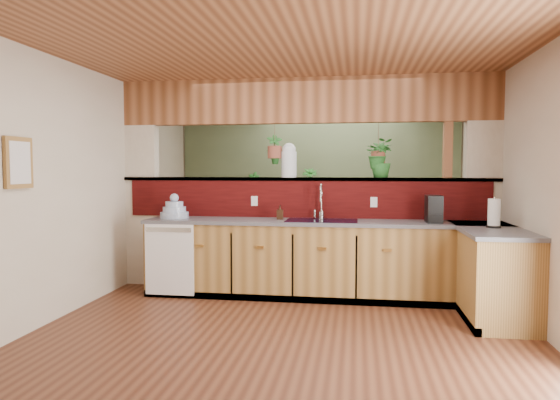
# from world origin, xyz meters

# --- Properties ---
(ground) EXTENTS (4.60, 7.00, 0.01)m
(ground) POSITION_xyz_m (0.00, 0.00, 0.00)
(ground) COLOR #512A19
(ground) RESTS_ON ground
(ceiling) EXTENTS (4.60, 7.00, 0.01)m
(ceiling) POSITION_xyz_m (0.00, 0.00, 2.60)
(ceiling) COLOR brown
(ceiling) RESTS_ON ground
(wall_back) EXTENTS (4.60, 0.02, 2.60)m
(wall_back) POSITION_xyz_m (0.00, 3.50, 1.30)
(wall_back) COLOR beige
(wall_back) RESTS_ON ground
(wall_front) EXTENTS (4.60, 0.02, 2.60)m
(wall_front) POSITION_xyz_m (0.00, -3.50, 1.30)
(wall_front) COLOR beige
(wall_front) RESTS_ON ground
(wall_left) EXTENTS (0.02, 7.00, 2.60)m
(wall_left) POSITION_xyz_m (-2.30, 0.00, 1.30)
(wall_left) COLOR beige
(wall_left) RESTS_ON ground
(wall_right) EXTENTS (0.02, 7.00, 2.60)m
(wall_right) POSITION_xyz_m (2.30, 0.00, 1.30)
(wall_right) COLOR beige
(wall_right) RESTS_ON ground
(pass_through_partition) EXTENTS (4.60, 0.21, 2.60)m
(pass_through_partition) POSITION_xyz_m (0.03, 1.35, 1.19)
(pass_through_partition) COLOR beige
(pass_through_partition) RESTS_ON ground
(pass_through_ledge) EXTENTS (4.60, 0.21, 0.04)m
(pass_through_ledge) POSITION_xyz_m (0.00, 1.35, 1.37)
(pass_through_ledge) COLOR brown
(pass_through_ledge) RESTS_ON ground
(header_beam) EXTENTS (4.60, 0.15, 0.55)m
(header_beam) POSITION_xyz_m (0.00, 1.35, 2.33)
(header_beam) COLOR brown
(header_beam) RESTS_ON ground
(sage_backwall) EXTENTS (4.55, 0.02, 2.55)m
(sage_backwall) POSITION_xyz_m (0.00, 3.48, 1.30)
(sage_backwall) COLOR #5C6F4B
(sage_backwall) RESTS_ON ground
(countertop) EXTENTS (4.14, 1.52, 0.90)m
(countertop) POSITION_xyz_m (0.84, 0.87, 0.45)
(countertop) COLOR olive
(countertop) RESTS_ON ground
(dishwasher) EXTENTS (0.58, 0.03, 0.82)m
(dishwasher) POSITION_xyz_m (-1.48, 0.66, 0.46)
(dishwasher) COLOR white
(dishwasher) RESTS_ON ground
(navy_sink) EXTENTS (0.82, 0.50, 0.18)m
(navy_sink) POSITION_xyz_m (0.25, 0.98, 0.82)
(navy_sink) COLOR black
(navy_sink) RESTS_ON countertop
(framed_print) EXTENTS (0.04, 0.35, 0.45)m
(framed_print) POSITION_xyz_m (-2.27, -0.80, 1.55)
(framed_print) COLOR olive
(framed_print) RESTS_ON wall_left
(faucet) EXTENTS (0.19, 0.19, 0.42)m
(faucet) POSITION_xyz_m (0.23, 1.13, 1.13)
(faucet) COLOR #B7B7B2
(faucet) RESTS_ON countertop
(dish_stack) EXTENTS (0.34, 0.34, 0.30)m
(dish_stack) POSITION_xyz_m (-1.53, 0.98, 0.99)
(dish_stack) COLOR #9CAECA
(dish_stack) RESTS_ON countertop
(soap_dispenser) EXTENTS (0.08, 0.08, 0.17)m
(soap_dispenser) POSITION_xyz_m (-0.25, 1.02, 0.98)
(soap_dispenser) COLOR #331E12
(soap_dispenser) RESTS_ON countertop
(coffee_maker) EXTENTS (0.16, 0.27, 0.30)m
(coffee_maker) POSITION_xyz_m (1.49, 0.93, 1.04)
(coffee_maker) COLOR black
(coffee_maker) RESTS_ON countertop
(paper_towel) EXTENTS (0.15, 0.15, 0.31)m
(paper_towel) POSITION_xyz_m (2.03, 0.55, 1.04)
(paper_towel) COLOR black
(paper_towel) RESTS_ON countertop
(glass_jar) EXTENTS (0.19, 0.19, 0.42)m
(glass_jar) POSITION_xyz_m (-0.18, 1.35, 1.60)
(glass_jar) COLOR silver
(glass_jar) RESTS_ON pass_through_ledge
(ledge_plant_right) EXTENTS (0.30, 0.30, 0.43)m
(ledge_plant_right) POSITION_xyz_m (0.93, 1.35, 1.60)
(ledge_plant_right) COLOR #225F23
(ledge_plant_right) RESTS_ON pass_through_ledge
(hanging_plant_a) EXTENTS (0.23, 0.19, 0.49)m
(hanging_plant_a) POSITION_xyz_m (-0.36, 1.35, 1.86)
(hanging_plant_a) COLOR brown
(hanging_plant_a) RESTS_ON header_beam
(hanging_plant_b) EXTENTS (0.39, 0.36, 0.49)m
(hanging_plant_b) POSITION_xyz_m (0.90, 1.35, 1.83)
(hanging_plant_b) COLOR brown
(hanging_plant_b) RESTS_ON header_beam
(shelving_console) EXTENTS (1.67, 1.08, 1.09)m
(shelving_console) POSITION_xyz_m (-0.48, 3.25, 0.50)
(shelving_console) COLOR black
(shelving_console) RESTS_ON ground
(shelf_plant_a) EXTENTS (0.24, 0.20, 0.40)m
(shelf_plant_a) POSITION_xyz_m (-1.02, 3.25, 1.25)
(shelf_plant_a) COLOR #225F23
(shelf_plant_a) RESTS_ON shelving_console
(shelf_plant_b) EXTENTS (0.28, 0.28, 0.45)m
(shelf_plant_b) POSITION_xyz_m (-0.11, 3.25, 1.27)
(shelf_plant_b) COLOR #225F23
(shelf_plant_b) RESTS_ON shelving_console
(floor_plant) EXTENTS (0.71, 0.61, 0.77)m
(floor_plant) POSITION_xyz_m (0.43, 2.46, 0.39)
(floor_plant) COLOR #225F23
(floor_plant) RESTS_ON ground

